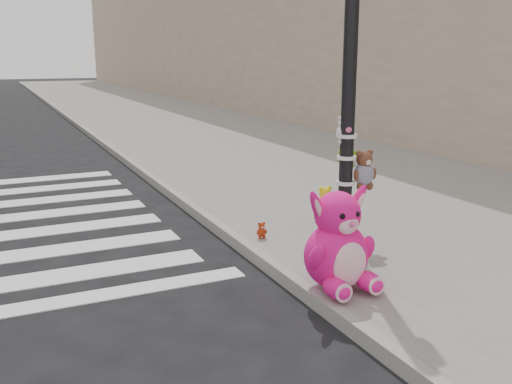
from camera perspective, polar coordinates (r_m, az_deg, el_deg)
name	(u,v)px	position (r m, az deg, el deg)	size (l,w,h in m)	color
ground	(182,380)	(4.47, -7.40, -18.15)	(120.00, 120.00, 0.00)	black
sidewalk_near	(247,143)	(15.12, -0.93, 4.88)	(7.00, 80.00, 0.14)	slate
curb_edge	(115,153)	(14.09, -13.88, 3.84)	(0.12, 80.00, 0.15)	gray
signal_pole	(350,109)	(6.64, 9.39, 8.20)	(0.70, 0.50, 4.00)	black
pink_bunny	(338,247)	(5.53, 8.23, -5.48)	(0.72, 0.75, 1.02)	#FB158A
red_teddy	(262,230)	(7.03, 0.56, -3.84)	(0.14, 0.10, 0.21)	#A22B10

